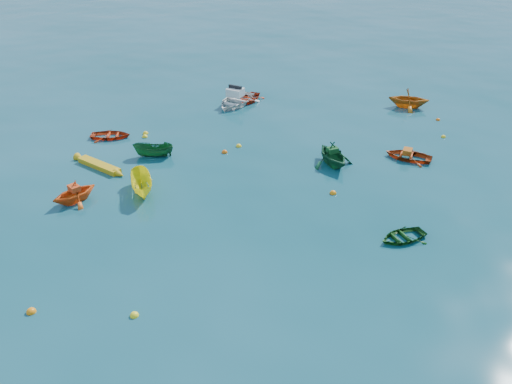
# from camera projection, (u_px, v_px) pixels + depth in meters

# --- Properties ---
(ground) EXTENTS (160.00, 160.00, 0.00)m
(ground) POSITION_uv_depth(u_px,v_px,m) (229.00, 252.00, 23.16)
(ground) COLOR #0A424C
(ground) RESTS_ON ground
(dinghy_orange_w) EXTENTS (3.04, 3.16, 1.29)m
(dinghy_orange_w) POSITION_uv_depth(u_px,v_px,m) (76.00, 201.00, 27.08)
(dinghy_orange_w) COLOR orange
(dinghy_orange_w) RESTS_ON ground
(sampan_yellow_mid) EXTENTS (2.56, 3.22, 1.18)m
(sampan_yellow_mid) POSITION_uv_depth(u_px,v_px,m) (143.00, 192.00, 27.92)
(sampan_yellow_mid) COLOR yellow
(sampan_yellow_mid) RESTS_ON ground
(dinghy_green_e) EXTENTS (2.93, 2.80, 0.49)m
(dinghy_green_e) POSITION_uv_depth(u_px,v_px,m) (402.00, 239.00, 24.07)
(dinghy_green_e) COLOR #0F4111
(dinghy_green_e) RESTS_ON ground
(dinghy_red_nw) EXTENTS (3.10, 2.56, 0.56)m
(dinghy_red_nw) POSITION_uv_depth(u_px,v_px,m) (111.00, 138.00, 34.29)
(dinghy_red_nw) COLOR #B8310F
(dinghy_red_nw) RESTS_ON ground
(dinghy_green_n) EXTENTS (3.76, 3.85, 1.54)m
(dinghy_green_n) POSITION_uv_depth(u_px,v_px,m) (332.00, 164.00, 30.84)
(dinghy_green_n) COLOR #13522B
(dinghy_green_n) RESTS_ON ground
(dinghy_red_ne) EXTENTS (3.14, 2.47, 0.59)m
(dinghy_red_ne) POSITION_uv_depth(u_px,v_px,m) (408.00, 158.00, 31.54)
(dinghy_red_ne) COLOR #AC380E
(dinghy_red_ne) RESTS_ON ground
(dinghy_red_far) EXTENTS (2.35, 3.05, 0.59)m
(dinghy_red_far) POSITION_uv_depth(u_px,v_px,m) (249.00, 101.00, 40.54)
(dinghy_red_far) COLOR red
(dinghy_red_far) RESTS_ON ground
(dinghy_orange_far) EXTENTS (3.10, 2.69, 1.60)m
(dinghy_orange_far) POSITION_uv_depth(u_px,v_px,m) (407.00, 107.00, 39.28)
(dinghy_orange_far) COLOR #B86111
(dinghy_orange_far) RESTS_ON ground
(sampan_green_far) EXTENTS (2.70, 1.62, 0.98)m
(sampan_green_far) POSITION_uv_depth(u_px,v_px,m) (154.00, 156.00, 31.78)
(sampan_green_far) COLOR #124E23
(sampan_green_far) RESTS_ON ground
(kayak_yellow) EXTENTS (3.97, 1.98, 0.41)m
(kayak_yellow) POSITION_uv_depth(u_px,v_px,m) (100.00, 168.00, 30.45)
(kayak_yellow) COLOR gold
(kayak_yellow) RESTS_ON ground
(motorboat_white) EXTENTS (3.88, 4.75, 1.46)m
(motorboat_white) POSITION_uv_depth(u_px,v_px,m) (236.00, 104.00, 39.82)
(motorboat_white) COLOR silver
(motorboat_white) RESTS_ON ground
(tarp_orange_a) EXTENTS (0.78, 0.72, 0.30)m
(tarp_orange_a) POSITION_uv_depth(u_px,v_px,m) (74.00, 188.00, 26.71)
(tarp_orange_a) COLOR #DB4216
(tarp_orange_a) RESTS_ON dinghy_orange_w
(tarp_green_b) EXTENTS (0.81, 0.77, 0.31)m
(tarp_green_b) POSITION_uv_depth(u_px,v_px,m) (332.00, 150.00, 30.45)
(tarp_green_b) COLOR #134C1D
(tarp_green_b) RESTS_ON dinghy_green_n
(tarp_orange_b) EXTENTS (0.63, 0.77, 0.34)m
(tarp_orange_b) POSITION_uv_depth(u_px,v_px,m) (408.00, 151.00, 31.34)
(tarp_orange_b) COLOR #B75612
(tarp_orange_b) RESTS_ON dinghy_red_ne
(buoy_or_a) EXTENTS (0.39, 0.39, 0.39)m
(buoy_or_a) POSITION_uv_depth(u_px,v_px,m) (31.00, 312.00, 19.81)
(buoy_or_a) COLOR orange
(buoy_or_a) RESTS_ON ground
(buoy_ye_a) EXTENTS (0.35, 0.35, 0.35)m
(buoy_ye_a) POSITION_uv_depth(u_px,v_px,m) (134.00, 316.00, 19.63)
(buoy_ye_a) COLOR yellow
(buoy_ye_a) RESTS_ON ground
(buoy_ye_b) EXTENTS (0.39, 0.39, 0.39)m
(buoy_ye_b) POSITION_uv_depth(u_px,v_px,m) (145.00, 137.00, 34.34)
(buoy_ye_b) COLOR yellow
(buoy_ye_b) RESTS_ON ground
(buoy_or_c) EXTENTS (0.39, 0.39, 0.39)m
(buoy_or_c) POSITION_uv_depth(u_px,v_px,m) (225.00, 153.00, 32.25)
(buoy_or_c) COLOR orange
(buoy_or_c) RESTS_ON ground
(buoy_ye_c) EXTENTS (0.37, 0.37, 0.37)m
(buoy_ye_c) POSITION_uv_depth(u_px,v_px,m) (239.00, 147.00, 33.04)
(buoy_ye_c) COLOR yellow
(buoy_ye_c) RESTS_ON ground
(buoy_or_d) EXTENTS (0.38, 0.38, 0.38)m
(buoy_or_d) POSITION_uv_depth(u_px,v_px,m) (333.00, 193.00, 27.78)
(buoy_or_d) COLOR orange
(buoy_or_d) RESTS_ON ground
(buoy_ye_d) EXTENTS (0.38, 0.38, 0.38)m
(buoy_ye_d) POSITION_uv_depth(u_px,v_px,m) (146.00, 134.00, 34.85)
(buoy_ye_d) COLOR yellow
(buoy_ye_d) RESTS_ON ground
(buoy_or_e) EXTENTS (0.31, 0.31, 0.31)m
(buoy_or_e) POSITION_uv_depth(u_px,v_px,m) (438.00, 120.00, 36.99)
(buoy_or_e) COLOR orange
(buoy_or_e) RESTS_ON ground
(buoy_ye_e) EXTENTS (0.32, 0.32, 0.32)m
(buoy_ye_e) POSITION_uv_depth(u_px,v_px,m) (443.00, 137.00, 34.34)
(buoy_ye_e) COLOR yellow
(buoy_ye_e) RESTS_ON ground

